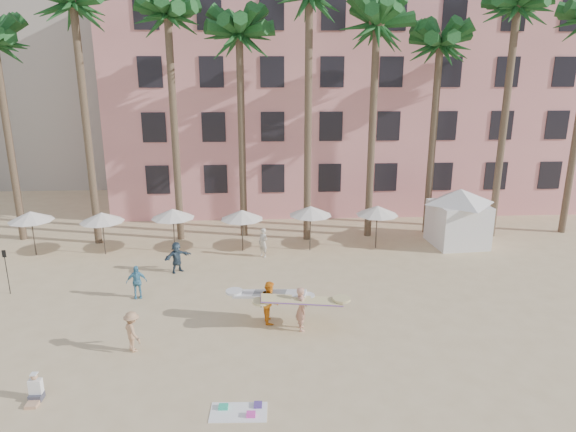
% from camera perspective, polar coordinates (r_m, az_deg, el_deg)
% --- Properties ---
extents(ground, '(120.00, 120.00, 0.00)m').
position_cam_1_polar(ground, '(19.38, -3.07, -16.58)').
color(ground, '#D1B789').
rests_on(ground, ground).
extents(pink_hotel, '(35.00, 14.00, 16.00)m').
position_cam_1_polar(pink_hotel, '(42.94, 6.24, 12.76)').
color(pink_hotel, pink).
rests_on(pink_hotel, ground).
extents(palm_row, '(44.40, 5.40, 16.30)m').
position_cam_1_polar(palm_row, '(31.41, -2.58, 20.70)').
color(palm_row, brown).
rests_on(palm_row, ground).
extents(umbrella_row, '(22.50, 2.70, 2.73)m').
position_cam_1_polar(umbrella_row, '(30.10, -8.95, 0.26)').
color(umbrella_row, '#332B23').
rests_on(umbrella_row, ground).
extents(cabana, '(4.88, 4.88, 3.50)m').
position_cam_1_polar(cabana, '(32.73, 18.45, 0.42)').
color(cabana, silver).
rests_on(cabana, ground).
extents(beach_towel, '(1.84, 1.07, 0.14)m').
position_cam_1_polar(beach_towel, '(17.41, -5.32, -20.76)').
color(beach_towel, white).
rests_on(beach_towel, ground).
extents(carrier_yellow, '(3.33, 0.80, 1.89)m').
position_cam_1_polar(carrier_yellow, '(21.39, 1.50, -9.97)').
color(carrier_yellow, tan).
rests_on(carrier_yellow, ground).
extents(carrier_white, '(3.16, 1.36, 1.83)m').
position_cam_1_polar(carrier_white, '(22.05, -2.04, -9.36)').
color(carrier_white, orange).
rests_on(carrier_white, ground).
extents(beachgoers, '(6.85, 10.91, 1.69)m').
position_cam_1_polar(beachgoers, '(25.31, -12.77, -6.68)').
color(beachgoers, tan).
rests_on(beachgoers, ground).
extents(paddle, '(0.18, 0.04, 2.23)m').
position_cam_1_polar(paddle, '(27.86, -28.84, -4.93)').
color(paddle, black).
rests_on(paddle, ground).
extents(seated_man, '(0.41, 0.72, 0.94)m').
position_cam_1_polar(seated_man, '(19.50, -26.26, -17.07)').
color(seated_man, '#3F3F4C').
rests_on(seated_man, ground).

